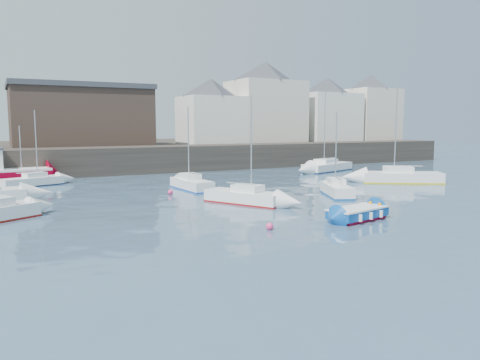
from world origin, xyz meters
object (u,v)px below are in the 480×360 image
sailboat_f (191,184)px  sailboat_g (327,167)px  fishing_boat (1,172)px  sailboat_b (245,197)px  sailboat_c (337,189)px  buoy_mid (353,199)px  sailboat_d (401,177)px  blue_dinghy (358,213)px  sailboat_h (33,181)px  buoy_far (170,195)px  buoy_near (270,230)px

sailboat_f → sailboat_g: sailboat_g is taller
fishing_boat → sailboat_b: 25.66m
sailboat_c → sailboat_f: size_ratio=0.92×
sailboat_g → buoy_mid: bearing=-123.0°
sailboat_b → sailboat_g: sailboat_g is taller
sailboat_d → buoy_mid: size_ratio=24.63×
fishing_boat → buoy_mid: (23.07, -22.87, -1.05)m
sailboat_c → sailboat_g: size_ratio=0.68×
blue_dinghy → sailboat_b: 8.69m
fishing_boat → sailboat_h: sailboat_h is taller
sailboat_h → buoy_far: 14.22m
fishing_boat → sailboat_d: size_ratio=0.89×
sailboat_h → buoy_near: (9.76, -25.08, -0.44)m
fishing_boat → sailboat_h: bearing=-55.8°
blue_dinghy → fishing_boat: fishing_boat is taller
sailboat_g → buoy_far: bearing=-158.0°
fishing_boat → blue_dinghy: bearing=-58.0°
sailboat_f → sailboat_g: size_ratio=0.74×
sailboat_d → sailboat_h: sailboat_d is taller
sailboat_h → buoy_near: sailboat_h is taller
blue_dinghy → buoy_mid: size_ratio=10.95×
sailboat_g → sailboat_c: bearing=-126.1°
sailboat_b → sailboat_f: bearing=94.6°
fishing_boat → sailboat_b: size_ratio=1.12×
sailboat_b → sailboat_h: size_ratio=1.10×
buoy_near → sailboat_b: bearing=70.8°
sailboat_d → sailboat_f: size_ratio=1.33×
sailboat_d → sailboat_f: bearing=165.7°
fishing_boat → sailboat_f: 18.99m
sailboat_d → buoy_near: 24.36m
sailboat_b → sailboat_h: (-12.52, 17.17, -0.04)m
sailboat_b → sailboat_d: bearing=10.3°
fishing_boat → sailboat_h: size_ratio=1.23×
sailboat_h → buoy_mid: size_ratio=17.88×
sailboat_h → buoy_far: sailboat_h is taller
sailboat_d → buoy_near: (-21.55, -11.33, -0.57)m
sailboat_b → sailboat_h: 21.24m
blue_dinghy → buoy_near: size_ratio=10.49×
sailboat_f → buoy_near: 16.42m
blue_dinghy → sailboat_f: sailboat_f is taller
sailboat_c → buoy_mid: 1.99m
sailboat_g → sailboat_h: bearing=177.2°
buoy_mid → buoy_near: bearing=-151.6°
buoy_mid → sailboat_f: bearing=130.0°
sailboat_d → sailboat_g: size_ratio=0.99×
sailboat_b → sailboat_d: size_ratio=0.80×
sailboat_d → buoy_mid: sailboat_d is taller
fishing_boat → buoy_far: fishing_boat is taller
blue_dinghy → sailboat_g: 28.87m
fishing_boat → buoy_near: fishing_boat is taller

